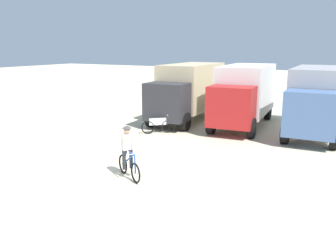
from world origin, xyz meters
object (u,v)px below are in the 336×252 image
at_px(box_truck_white_box, 244,92).
at_px(bicycle_spare, 158,126).
at_px(box_truck_grey_hauler, 317,97).
at_px(box_truck_tan_camper, 188,89).
at_px(cyclist_orange_shirt, 128,154).

relative_size(box_truck_white_box, bicycle_spare, 5.35).
relative_size(box_truck_white_box, box_truck_grey_hauler, 1.01).
bearing_deg(box_truck_tan_camper, bicycle_spare, -87.49).
relative_size(cyclist_orange_shirt, bicycle_spare, 1.41).
height_order(box_truck_tan_camper, box_truck_white_box, same).
xyz_separation_m(box_truck_tan_camper, box_truck_white_box, (3.41, 0.17, 0.00)).
bearing_deg(cyclist_orange_shirt, box_truck_white_box, 84.89).
distance_m(box_truck_white_box, cyclist_orange_shirt, 10.03).
distance_m(box_truck_grey_hauler, bicycle_spare, 8.18).
bearing_deg(box_truck_tan_camper, cyclist_orange_shirt, -75.56).
bearing_deg(box_truck_grey_hauler, cyclist_orange_shirt, -115.55).
bearing_deg(bicycle_spare, box_truck_white_box, 51.12).
bearing_deg(box_truck_tan_camper, box_truck_white_box, 2.80).
bearing_deg(box_truck_white_box, box_truck_tan_camper, -177.20).
bearing_deg(box_truck_grey_hauler, box_truck_tan_camper, -179.67).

